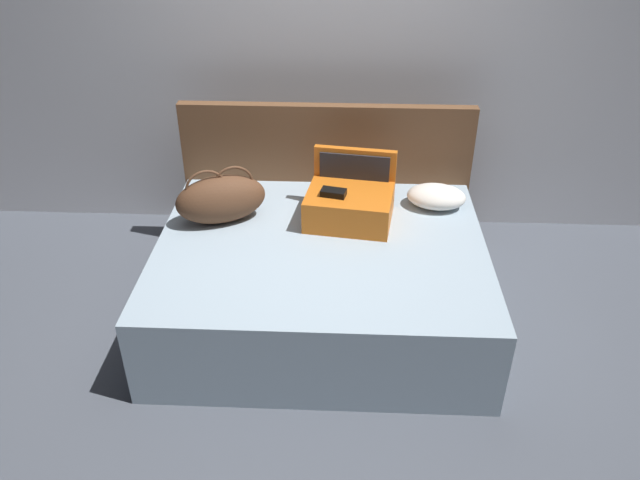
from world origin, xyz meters
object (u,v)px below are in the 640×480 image
Objects in this scene: duffel_bag at (221,199)px; pillow_near_headboard at (436,197)px; bed at (321,280)px; hard_case_large at (350,202)px.

duffel_bag reaches higher than pillow_near_headboard.
pillow_near_headboard is at bearing 33.84° from bed.
pillow_near_headboard is at bearing 26.95° from hard_case_large.
hard_case_large is at bearing 60.65° from bed.
duffel_bag is at bearing -169.68° from pillow_near_headboard.
hard_case_large is (0.16, 0.29, 0.39)m from bed.
hard_case_large reaches higher than duffel_bag.
bed is at bearing -20.98° from duffel_bag.
pillow_near_headboard is (0.55, 0.19, -0.05)m from hard_case_large.
hard_case_large is 0.58m from pillow_near_headboard.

